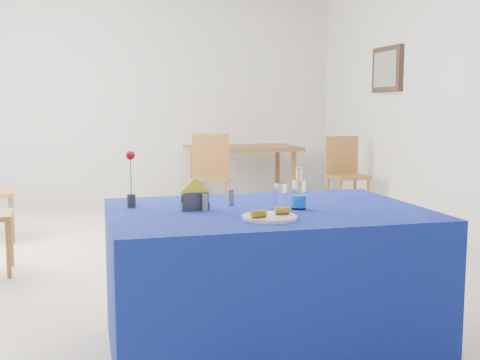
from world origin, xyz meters
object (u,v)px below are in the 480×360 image
at_px(water_bottle, 299,195).
at_px(chair_bg_right, 345,169).
at_px(blue_table, 266,280).
at_px(oak_table, 242,152).
at_px(plate, 270,217).
at_px(chair_bg_left, 211,170).

distance_m(water_bottle, chair_bg_right, 4.18).
height_order(blue_table, oak_table, blue_table).
xyz_separation_m(oak_table, chair_bg_right, (0.99, -1.07, -0.14)).
xyz_separation_m(plate, chair_bg_right, (2.16, 3.92, -0.23)).
distance_m(water_bottle, chair_bg_left, 3.87).
bearing_deg(chair_bg_right, chair_bg_left, 173.99).
distance_m(blue_table, chair_bg_right, 4.21).
bearing_deg(blue_table, chair_bg_left, 82.58).
xyz_separation_m(plate, water_bottle, (0.23, 0.23, 0.06)).
height_order(plate, water_bottle, water_bottle).
distance_m(plate, chair_bg_left, 4.12).
height_order(oak_table, chair_bg_left, chair_bg_left).
relative_size(blue_table, chair_bg_left, 1.66).
distance_m(oak_table, chair_bg_left, 1.10).
xyz_separation_m(water_bottle, oak_table, (0.95, 4.76, -0.15)).
distance_m(plate, blue_table, 0.48).
bearing_deg(chair_bg_left, water_bottle, -84.16).
bearing_deg(plate, blue_table, 75.53).
distance_m(oak_table, chair_bg_right, 1.46).
bearing_deg(oak_table, blue_table, -103.16).
relative_size(chair_bg_left, chair_bg_right, 1.04).
bearing_deg(chair_bg_right, oak_table, 132.34).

